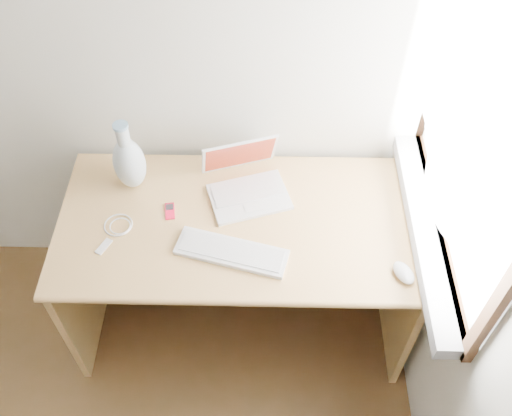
{
  "coord_description": "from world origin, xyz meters",
  "views": [
    {
      "loc": [
        1.12,
        0.06,
        2.4
      ],
      "look_at": [
        1.09,
        1.35,
        0.83
      ],
      "focal_mm": 40.0,
      "sensor_mm": 36.0,
      "label": 1
    }
  ],
  "objects_px": {
    "laptop": "(250,182)",
    "external_keyboard": "(232,252)",
    "desk": "(241,236)",
    "vase": "(129,162)"
  },
  "relations": [
    {
      "from": "external_keyboard",
      "to": "laptop",
      "type": "bearing_deg",
      "value": 94.08
    },
    {
      "from": "vase",
      "to": "external_keyboard",
      "type": "bearing_deg",
      "value": -39.16
    },
    {
      "from": "vase",
      "to": "desk",
      "type": "bearing_deg",
      "value": -12.89
    },
    {
      "from": "desk",
      "to": "vase",
      "type": "relative_size",
      "value": 4.34
    },
    {
      "from": "laptop",
      "to": "external_keyboard",
      "type": "relative_size",
      "value": 0.82
    },
    {
      "from": "external_keyboard",
      "to": "vase",
      "type": "height_order",
      "value": "vase"
    },
    {
      "from": "laptop",
      "to": "vase",
      "type": "xyz_separation_m",
      "value": [
        -0.46,
        0.02,
        0.08
      ]
    },
    {
      "from": "laptop",
      "to": "external_keyboard",
      "type": "bearing_deg",
      "value": -118.13
    },
    {
      "from": "laptop",
      "to": "vase",
      "type": "bearing_deg",
      "value": 159.39
    },
    {
      "from": "desk",
      "to": "external_keyboard",
      "type": "height_order",
      "value": "external_keyboard"
    }
  ]
}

